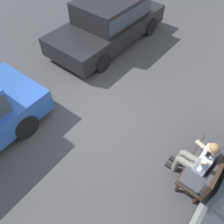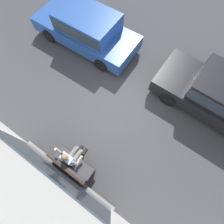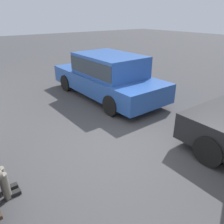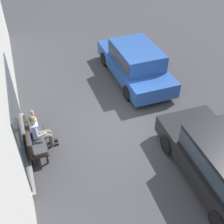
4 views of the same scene
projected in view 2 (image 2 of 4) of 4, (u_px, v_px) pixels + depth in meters
The scene contains 6 objects.
ground_plane at pixel (118, 102), 6.88m from camera, with size 60.00×60.00×0.00m, color #38383A.
building_facade at pixel (9, 170), 2.90m from camera, with size 18.00×0.51×6.32m.
bench at pixel (71, 166), 5.41m from camera, with size 1.41×0.55×0.98m.
person_on_phone at pixel (71, 157), 5.39m from camera, with size 0.73×0.74×1.32m.
parked_car_near at pixel (222, 95), 6.07m from camera, with size 4.45×2.02×1.49m.
parked_car_mid at pixel (87, 28), 7.27m from camera, with size 4.62×1.98×1.52m.
Camera 2 is at (-1.54, 2.60, 6.20)m, focal length 28.00 mm.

